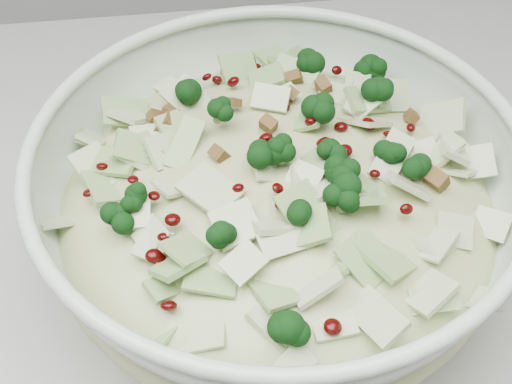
# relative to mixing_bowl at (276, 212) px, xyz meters

# --- Properties ---
(mixing_bowl) EXTENTS (0.35, 0.35, 0.13)m
(mixing_bowl) POSITION_rel_mixing_bowl_xyz_m (0.00, 0.00, 0.00)
(mixing_bowl) COLOR silver
(mixing_bowl) RESTS_ON counter
(salad) EXTENTS (0.37, 0.37, 0.13)m
(salad) POSITION_rel_mixing_bowl_xyz_m (0.00, 0.00, 0.02)
(salad) COLOR #B5BF82
(salad) RESTS_ON mixing_bowl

